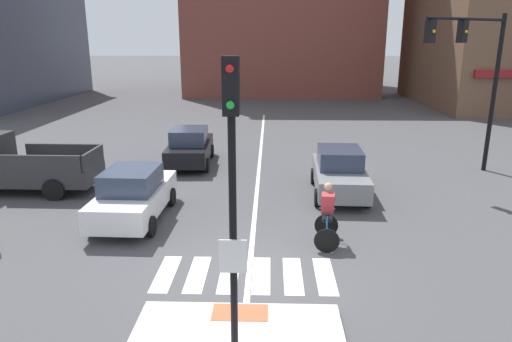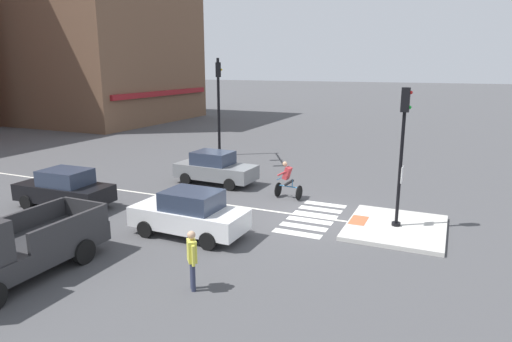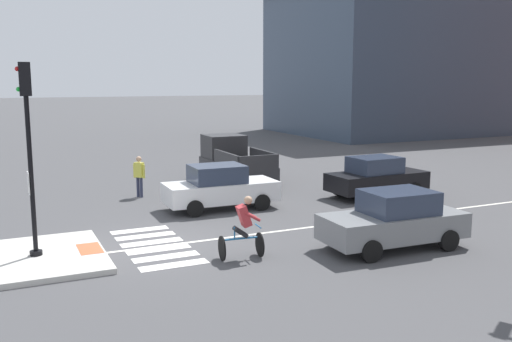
{
  "view_description": "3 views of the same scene",
  "coord_description": "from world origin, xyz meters",
  "px_view_note": "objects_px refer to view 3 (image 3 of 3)",
  "views": [
    {
      "loc": [
        0.57,
        -9.94,
        5.35
      ],
      "look_at": [
        0.11,
        4.76,
        1.17
      ],
      "focal_mm": 32.62,
      "sensor_mm": 36.0,
      "label": 1
    },
    {
      "loc": [
        -16.18,
        -4.86,
        5.86
      ],
      "look_at": [
        1.38,
        2.98,
        1.3
      ],
      "focal_mm": 31.34,
      "sensor_mm": 36.0,
      "label": 2
    },
    {
      "loc": [
        15.28,
        -3.98,
        4.68
      ],
      "look_at": [
        0.25,
        2.99,
        2.0
      ],
      "focal_mm": 39.42,
      "sensor_mm": 36.0,
      "label": 3
    }
  ],
  "objects_px": {
    "car_black_westbound_far": "(376,177)",
    "pickup_truck_charcoal_cross_left": "(233,160)",
    "signal_pole": "(29,142)",
    "cyclist": "(243,226)",
    "pedestrian_at_curb_left": "(139,173)",
    "car_grey_eastbound_mid": "(394,220)",
    "car_white_westbound_near": "(220,187)"
  },
  "relations": [
    {
      "from": "signal_pole",
      "to": "cyclist",
      "type": "height_order",
      "value": "signal_pole"
    },
    {
      "from": "pickup_truck_charcoal_cross_left",
      "to": "pedestrian_at_curb_left",
      "type": "bearing_deg",
      "value": -69.39
    },
    {
      "from": "pedestrian_at_curb_left",
      "to": "car_black_westbound_far",
      "type": "bearing_deg",
      "value": 65.66
    },
    {
      "from": "car_black_westbound_far",
      "to": "cyclist",
      "type": "relative_size",
      "value": 2.48
    },
    {
      "from": "signal_pole",
      "to": "car_black_westbound_far",
      "type": "distance_m",
      "value": 13.64
    },
    {
      "from": "car_grey_eastbound_mid",
      "to": "car_white_westbound_near",
      "type": "xyz_separation_m",
      "value": [
        -6.6,
        -2.67,
        0.0
      ]
    },
    {
      "from": "car_black_westbound_far",
      "to": "cyclist",
      "type": "distance_m",
      "value": 9.55
    },
    {
      "from": "car_white_westbound_near",
      "to": "cyclist",
      "type": "distance_m",
      "value": 5.89
    },
    {
      "from": "car_white_westbound_near",
      "to": "cyclist",
      "type": "bearing_deg",
      "value": -15.26
    },
    {
      "from": "signal_pole",
      "to": "car_white_westbound_near",
      "type": "bearing_deg",
      "value": 118.51
    },
    {
      "from": "car_white_westbound_near",
      "to": "cyclist",
      "type": "height_order",
      "value": "cyclist"
    },
    {
      "from": "car_black_westbound_far",
      "to": "pickup_truck_charcoal_cross_left",
      "type": "distance_m",
      "value": 6.97
    },
    {
      "from": "pickup_truck_charcoal_cross_left",
      "to": "pedestrian_at_curb_left",
      "type": "distance_m",
      "value": 5.15
    },
    {
      "from": "car_black_westbound_far",
      "to": "pickup_truck_charcoal_cross_left",
      "type": "height_order",
      "value": "pickup_truck_charcoal_cross_left"
    },
    {
      "from": "car_grey_eastbound_mid",
      "to": "car_white_westbound_near",
      "type": "relative_size",
      "value": 1.0
    },
    {
      "from": "car_grey_eastbound_mid",
      "to": "pedestrian_at_curb_left",
      "type": "xyz_separation_m",
      "value": [
        -9.94,
        -4.85,
        0.17
      ]
    },
    {
      "from": "cyclist",
      "to": "pedestrian_at_curb_left",
      "type": "relative_size",
      "value": 1.01
    },
    {
      "from": "cyclist",
      "to": "pedestrian_at_curb_left",
      "type": "xyz_separation_m",
      "value": [
        -9.02,
        -0.64,
        0.11
      ]
    },
    {
      "from": "signal_pole",
      "to": "car_black_westbound_far",
      "type": "height_order",
      "value": "signal_pole"
    },
    {
      "from": "car_black_westbound_far",
      "to": "pedestrian_at_curb_left",
      "type": "distance_m",
      "value": 9.58
    },
    {
      "from": "car_grey_eastbound_mid",
      "to": "cyclist",
      "type": "distance_m",
      "value": 4.32
    },
    {
      "from": "car_black_westbound_far",
      "to": "pedestrian_at_curb_left",
      "type": "height_order",
      "value": "pedestrian_at_curb_left"
    },
    {
      "from": "car_black_westbound_far",
      "to": "pickup_truck_charcoal_cross_left",
      "type": "relative_size",
      "value": 0.81
    },
    {
      "from": "car_black_westbound_far",
      "to": "cyclist",
      "type": "bearing_deg",
      "value": -57.94
    },
    {
      "from": "signal_pole",
      "to": "pedestrian_at_curb_left",
      "type": "height_order",
      "value": "signal_pole"
    },
    {
      "from": "pedestrian_at_curb_left",
      "to": "pickup_truck_charcoal_cross_left",
      "type": "bearing_deg",
      "value": 110.61
    },
    {
      "from": "signal_pole",
      "to": "pickup_truck_charcoal_cross_left",
      "type": "distance_m",
      "value": 12.86
    },
    {
      "from": "car_black_westbound_far",
      "to": "car_white_westbound_near",
      "type": "height_order",
      "value": "same"
    },
    {
      "from": "signal_pole",
      "to": "car_grey_eastbound_mid",
      "type": "relative_size",
      "value": 1.2
    },
    {
      "from": "signal_pole",
      "to": "car_black_westbound_far",
      "type": "bearing_deg",
      "value": 102.71
    },
    {
      "from": "pickup_truck_charcoal_cross_left",
      "to": "car_black_westbound_far",
      "type": "bearing_deg",
      "value": 34.18
    },
    {
      "from": "car_white_westbound_near",
      "to": "cyclist",
      "type": "xyz_separation_m",
      "value": [
        5.68,
        -1.55,
        0.06
      ]
    }
  ]
}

